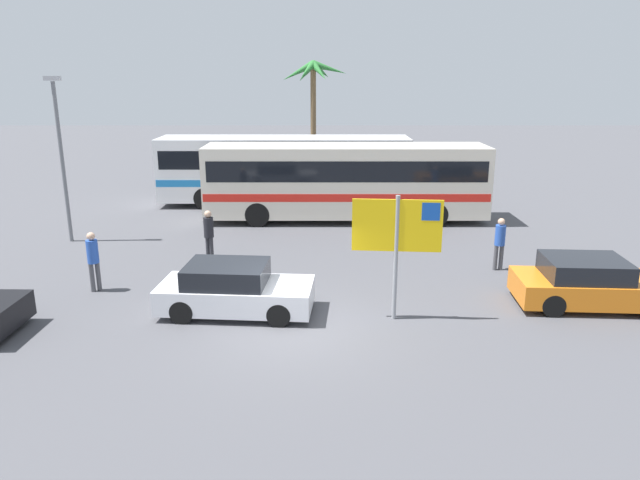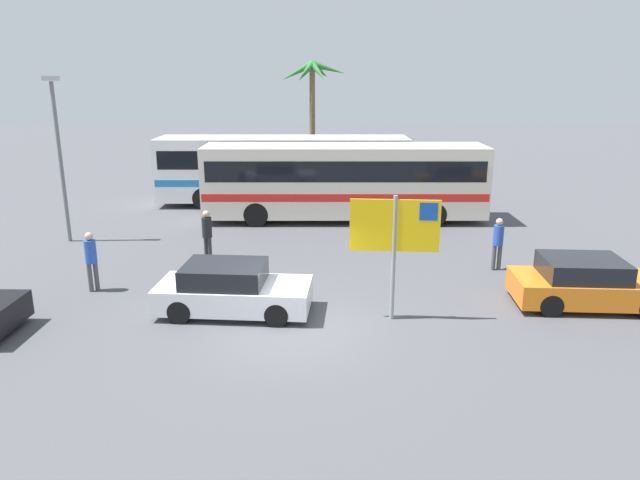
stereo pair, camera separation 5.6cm
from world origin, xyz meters
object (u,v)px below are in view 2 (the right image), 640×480
(bus_front_coach, at_px, (343,179))
(pedestrian_crossing_lot, at_px, (206,232))
(pedestrian_by_bus, at_px, (90,257))
(bus_rear_coach, at_px, (283,167))
(ferry_sign, at_px, (396,231))
(car_orange, at_px, (586,283))
(pedestrian_near_sign, at_px, (497,240))
(car_white, at_px, (231,290))

(bus_front_coach, xyz_separation_m, pedestrian_crossing_lot, (-4.74, -5.86, -0.76))
(pedestrian_by_bus, bearing_deg, bus_rear_coach, 115.41)
(ferry_sign, bearing_deg, car_orange, 14.11)
(bus_front_coach, relative_size, car_orange, 2.89)
(pedestrian_near_sign, relative_size, pedestrian_crossing_lot, 0.97)
(ferry_sign, height_order, pedestrian_by_bus, ferry_sign)
(ferry_sign, relative_size, pedestrian_crossing_lot, 1.84)
(bus_rear_coach, height_order, pedestrian_near_sign, bus_rear_coach)
(ferry_sign, distance_m, pedestrian_crossing_lot, 7.44)
(bus_rear_coach, distance_m, pedestrian_by_bus, 12.79)
(ferry_sign, bearing_deg, bus_front_coach, 99.30)
(bus_front_coach, bearing_deg, car_white, -108.02)
(pedestrian_crossing_lot, relative_size, pedestrian_by_bus, 1.00)
(ferry_sign, height_order, car_orange, ferry_sign)
(bus_front_coach, bearing_deg, pedestrian_near_sign, -55.64)
(car_white, bearing_deg, car_orange, 7.36)
(bus_front_coach, relative_size, pedestrian_by_bus, 6.74)
(pedestrian_by_bus, bearing_deg, ferry_sign, 33.83)
(pedestrian_by_bus, bearing_deg, car_white, 26.40)
(bus_rear_coach, height_order, car_orange, bus_rear_coach)
(pedestrian_near_sign, xyz_separation_m, pedestrian_by_bus, (-12.11, -1.88, 0.03))
(bus_front_coach, distance_m, car_orange, 11.54)
(car_white, xyz_separation_m, pedestrian_crossing_lot, (-1.42, 4.34, 0.39))
(bus_rear_coach, distance_m, pedestrian_near_sign, 12.41)
(ferry_sign, relative_size, pedestrian_near_sign, 1.89)
(car_orange, xyz_separation_m, pedestrian_near_sign, (-1.53, 3.01, 0.36))
(ferry_sign, xyz_separation_m, pedestrian_by_bus, (-8.38, 2.00, -1.30))
(car_white, bearing_deg, pedestrian_near_sign, 28.28)
(bus_rear_coach, height_order, pedestrian_crossing_lot, bus_rear_coach)
(pedestrian_near_sign, bearing_deg, ferry_sign, -45.99)
(pedestrian_by_bus, bearing_deg, pedestrian_near_sign, 56.09)
(pedestrian_near_sign, height_order, pedestrian_crossing_lot, pedestrian_crossing_lot)
(bus_rear_coach, height_order, car_white, bus_rear_coach)
(car_orange, bearing_deg, ferry_sign, -167.02)
(bus_rear_coach, distance_m, car_white, 13.51)
(ferry_sign, distance_m, car_orange, 5.60)
(car_orange, bearing_deg, car_white, -173.54)
(ferry_sign, xyz_separation_m, pedestrian_near_sign, (3.74, 3.88, -1.33))
(bus_front_coach, height_order, car_orange, bus_front_coach)
(bus_front_coach, bearing_deg, pedestrian_by_bus, -131.23)
(bus_front_coach, height_order, ferry_sign, ferry_sign)
(car_white, relative_size, pedestrian_near_sign, 2.41)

